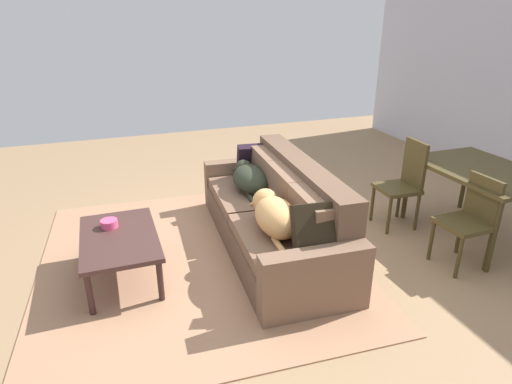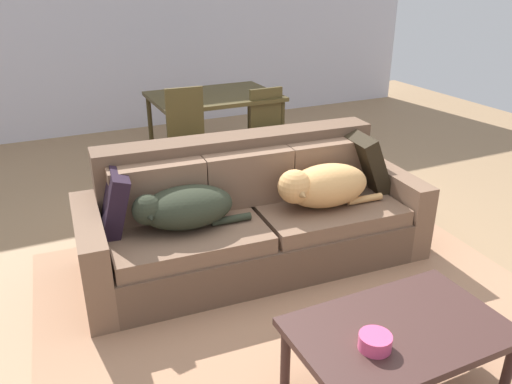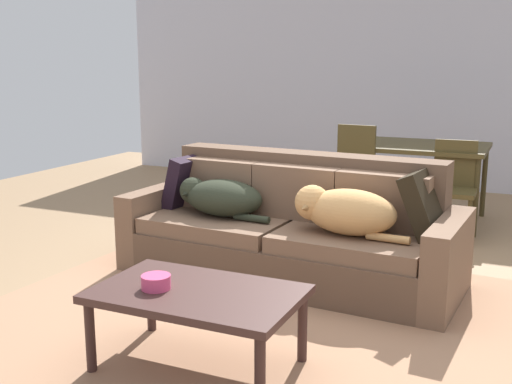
{
  "view_description": "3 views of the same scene",
  "coord_description": "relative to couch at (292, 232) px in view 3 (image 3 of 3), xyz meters",
  "views": [
    {
      "loc": [
        3.39,
        -1.26,
        2.19
      ],
      "look_at": [
        -0.06,
        -0.01,
        0.67
      ],
      "focal_mm": 30.48,
      "sensor_mm": 36.0,
      "label": 1
    },
    {
      "loc": [
        -1.55,
        -2.71,
        1.96
      ],
      "look_at": [
        -0.28,
        -0.03,
        0.66
      ],
      "focal_mm": 35.83,
      "sensor_mm": 36.0,
      "label": 2
    },
    {
      "loc": [
        1.37,
        -3.82,
        1.53
      ],
      "look_at": [
        -0.37,
        0.04,
        0.65
      ],
      "focal_mm": 44.15,
      "sensor_mm": 36.0,
      "label": 3
    }
  ],
  "objects": [
    {
      "name": "dog_on_right_cushion",
      "position": [
        0.44,
        -0.21,
        0.24
      ],
      "size": [
        0.79,
        0.38,
        0.31
      ],
      "rotation": [
        0.0,
        0.0,
        -0.06
      ],
      "color": "tan",
      "rests_on": "couch"
    },
    {
      "name": "back_partition",
      "position": [
        0.18,
        3.75,
        1.02
      ],
      "size": [
        8.0,
        0.12,
        2.7
      ],
      "primitive_type": "cube",
      "color": "silver",
      "rests_on": "ground"
    },
    {
      "name": "bowl_on_coffee_table",
      "position": [
        -0.12,
        -1.56,
        0.12
      ],
      "size": [
        0.15,
        0.15,
        0.07
      ],
      "primitive_type": "cylinder",
      "color": "#EA4C7F",
      "rests_on": "coffee_table"
    },
    {
      "name": "dining_chair_near_left",
      "position": [
        0.02,
        1.46,
        0.19
      ],
      "size": [
        0.42,
        0.42,
        0.95
      ],
      "rotation": [
        0.0,
        0.0,
        -0.06
      ],
      "color": "#463A1D",
      "rests_on": "ground"
    },
    {
      "name": "couch",
      "position": [
        0.0,
        0.0,
        0.0
      ],
      "size": [
        2.44,
        1.03,
        0.87
      ],
      "rotation": [
        0.0,
        0.0,
        -0.06
      ],
      "color": "brown",
      "rests_on": "ground"
    },
    {
      "name": "ground_plane",
      "position": [
        0.18,
        -0.25,
        -0.33
      ],
      "size": [
        10.0,
        10.0,
        0.0
      ],
      "primitive_type": "plane",
      "color": "#9A7854"
    },
    {
      "name": "throw_pillow_by_left_arm",
      "position": [
        -0.92,
        0.1,
        0.27
      ],
      "size": [
        0.25,
        0.43,
        0.42
      ],
      "primitive_type": "cube",
      "rotation": [
        0.0,
        0.26,
        -0.11
      ],
      "color": "black",
      "rests_on": "couch"
    },
    {
      "name": "dining_chair_near_right",
      "position": [
        0.91,
        1.51,
        0.15
      ],
      "size": [
        0.41,
        0.41,
        0.85
      ],
      "rotation": [
        0.0,
        0.0,
        0.03
      ],
      "color": "#463A1D",
      "rests_on": "ground"
    },
    {
      "name": "dog_on_left_cushion",
      "position": [
        -0.53,
        -0.09,
        0.22
      ],
      "size": [
        0.76,
        0.42,
        0.27
      ],
      "rotation": [
        0.0,
        0.0,
        -0.06
      ],
      "color": "#2A2F21",
      "rests_on": "couch"
    },
    {
      "name": "dining_table",
      "position": [
        0.5,
        2.03,
        0.35
      ],
      "size": [
        1.3,
        0.93,
        0.74
      ],
      "color": "#463A1D",
      "rests_on": "ground"
    },
    {
      "name": "coffee_table",
      "position": [
        0.07,
        -1.5,
        0.04
      ],
      "size": [
        1.02,
        0.64,
        0.42
      ],
      "color": "#422925",
      "rests_on": "ground"
    },
    {
      "name": "area_rug",
      "position": [
        -0.0,
        -0.82,
        -0.33
      ],
      "size": [
        3.28,
        3.04,
        0.01
      ],
      "primitive_type": "cube",
      "rotation": [
        0.0,
        0.0,
        -0.06
      ],
      "color": "#AB7B5A",
      "rests_on": "ground"
    },
    {
      "name": "throw_pillow_by_right_arm",
      "position": [
        0.93,
        -0.02,
        0.29
      ],
      "size": [
        0.32,
        0.47,
        0.46
      ],
      "primitive_type": "cube",
      "rotation": [
        0.0,
        -0.4,
        -0.1
      ],
      "color": "black",
      "rests_on": "couch"
    }
  ]
}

